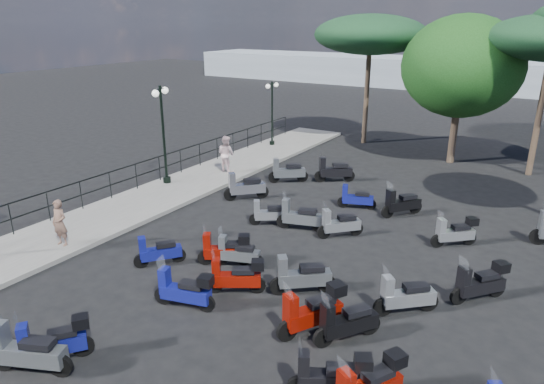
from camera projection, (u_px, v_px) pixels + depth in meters
The scene contains 32 objects.
ground at pixel (240, 275), 13.85m from camera, with size 120.00×120.00×0.00m, color black.
sidewalk at pixel (152, 199), 19.46m from camera, with size 3.00×30.00×0.15m, color #63625F.
railing at pixel (123, 176), 19.68m from camera, with size 0.04×26.04×1.10m.
lamp_post_1 at pixel (163, 129), 20.47m from camera, with size 0.62×1.18×4.19m.
lamp_post_2 at pixel (272, 109), 27.09m from camera, with size 0.29×1.05×3.55m.
woman at pixel (60, 223), 15.11m from camera, with size 0.55×0.36×1.50m, color brown.
pedestrian_far at pixel (226, 154), 22.55m from camera, with size 0.83×0.65×1.70m, color beige.
scooter_1 at pixel (53, 342), 10.16m from camera, with size 1.12×1.38×1.30m.
scooter_2 at pixel (158, 252), 14.26m from camera, with size 1.03×1.26×1.22m.
scooter_3 at pixel (269, 214), 17.11m from camera, with size 1.25×0.95×1.18m.
scooter_4 at pixel (245, 187), 19.51m from camera, with size 1.35×1.42×1.47m.
scooter_5 at pixel (287, 172), 21.58m from camera, with size 1.48×1.21×1.43m.
scooter_7 at pixel (27, 352), 9.82m from camera, with size 1.71×0.93×1.45m.
scooter_8 at pixel (236, 277), 12.77m from camera, with size 1.43×0.99×1.27m.
scooter_9 at pixel (237, 254), 14.18m from camera, with size 1.45×0.71×1.20m.
scooter_10 at pixel (300, 217), 16.66m from camera, with size 1.69×0.74×1.38m.
scooter_11 at pixel (334, 171), 21.66m from camera, with size 1.54×1.18×1.46m.
scooter_14 at pixel (185, 291), 12.09m from camera, with size 1.63×0.69×1.32m.
scooter_15 at pixel (301, 277), 12.74m from camera, with size 1.45×1.21×1.42m.
scooter_16 at pixel (339, 224), 16.12m from camera, with size 1.20×1.24×1.30m.
scooter_17 at pixel (356, 198), 18.59m from camera, with size 1.43×0.69×1.18m.
scooter_20 at pixel (313, 312), 11.12m from camera, with size 1.09×1.65×1.45m.
scooter_21 at pixel (346, 323), 10.83m from camera, with size 1.09×1.46×1.36m.
scooter_22 at pixel (455, 232), 15.46m from camera, with size 1.25×1.17×1.24m.
scooter_23 at pixel (401, 204), 17.86m from camera, with size 1.13×1.45×1.38m.
scooter_25 at pixel (331, 377), 9.16m from camera, with size 1.49×0.95×1.30m.
scooter_27 at pixel (405, 297), 11.87m from camera, with size 1.32×1.22×1.35m.
scooter_28 at pixel (480, 283), 12.42m from camera, with size 1.21×1.37×1.33m.
scooter_31 at pixel (225, 250), 14.26m from camera, with size 1.43×0.99×1.27m.
broadleaf_tree at pixel (462, 67), 23.26m from camera, with size 5.73×5.73×7.21m.
pine_2 at pixel (370, 35), 26.77m from camera, with size 6.28×6.28×7.23m.
distant_hills at pixel (496, 76), 49.33m from camera, with size 70.00×8.00×3.00m, color gray.
Camera 1 is at (7.27, -9.91, 6.86)m, focal length 32.00 mm.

